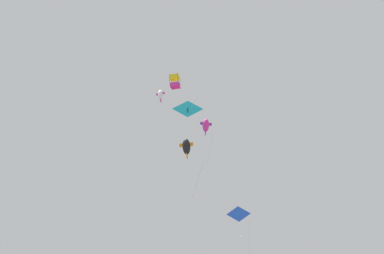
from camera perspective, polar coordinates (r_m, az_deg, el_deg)
name	(u,v)px	position (r m, az deg, el deg)	size (l,w,h in m)	color
kite_box_upper_right	(175,82)	(44.55, -2.88, 7.62)	(4.61, 4.11, 9.44)	yellow
kite_delta_mid_left	(239,215)	(44.31, 7.85, -14.40)	(2.32, 1.82, 9.93)	blue
kite_fish_near_left	(160,95)	(47.21, -5.32, 5.39)	(1.22, 1.25, 1.89)	white
kite_delta_near_right	(188,109)	(44.65, -0.73, 2.98)	(2.84, 1.49, 1.88)	#1EB2C6
kite_fish_highest	(206,125)	(46.13, 2.34, 0.27)	(1.86, 1.64, 8.10)	#DB2D93
kite_fish_far_centre	(186,147)	(34.45, -0.94, -3.33)	(2.72, 2.16, 7.53)	black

